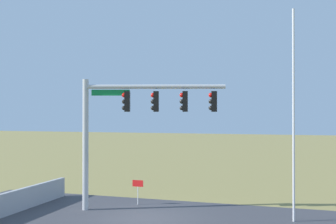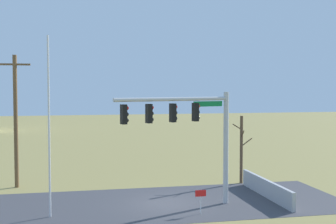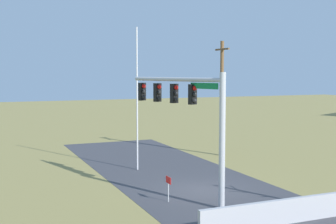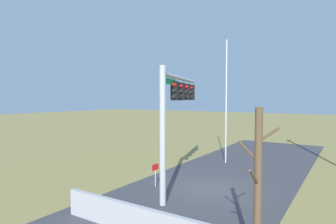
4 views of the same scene
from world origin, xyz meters
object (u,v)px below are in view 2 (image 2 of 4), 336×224
flagpole (49,127)px  bare_tree (241,149)px  signal_mast (191,124)px  open_sign (201,196)px  utility_pole (16,119)px

flagpole → bare_tree: 13.55m
flagpole → bare_tree: bearing=24.9°
signal_mast → open_sign: 3.73m
signal_mast → flagpole: size_ratio=0.72×
utility_pole → open_sign: utility_pole is taller
utility_pole → bare_tree: utility_pole is taller
signal_mast → utility_pole: size_ratio=0.77×
flagpole → utility_pole: (-2.35, 7.38, -0.09)m
signal_mast → flagpole: flagpole is taller
utility_pole → bare_tree: bearing=-6.9°
signal_mast → open_sign: (0.19, -1.15, -3.54)m
signal_mast → flagpole: 7.22m
utility_pole → signal_mast: bearing=-37.2°
signal_mast → flagpole: (-7.22, -0.12, 0.01)m
bare_tree → open_sign: 8.29m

